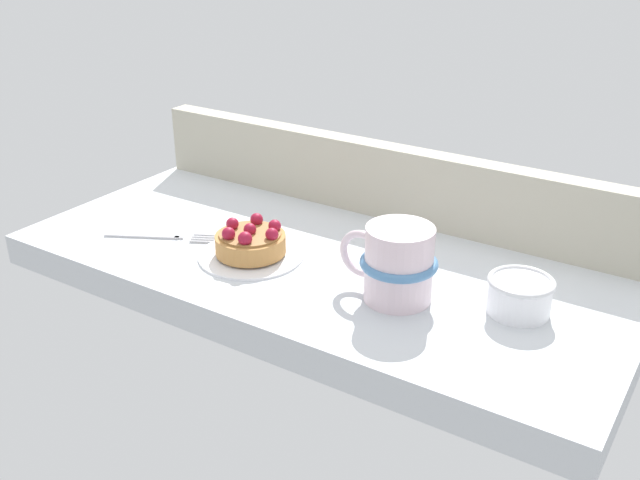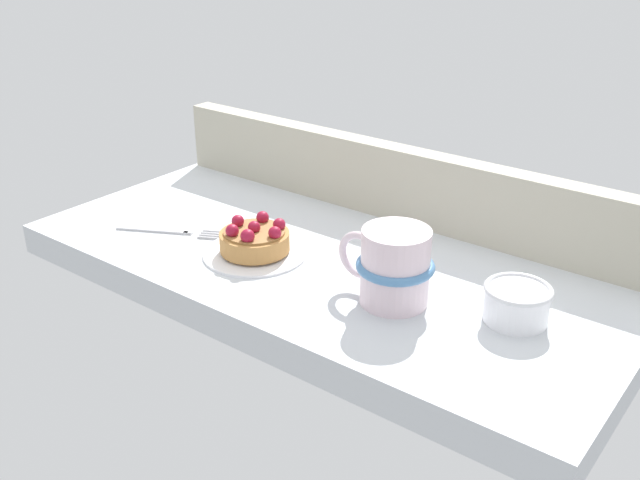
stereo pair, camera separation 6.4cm
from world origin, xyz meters
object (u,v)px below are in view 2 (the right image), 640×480
Objects in this scene: sugar_bowl at (515,304)px; dessert_plate at (255,252)px; raspberry_tart at (255,239)px; coffee_mug at (393,266)px; dessert_fork at (172,231)px.

dessert_plate is at bearing -172.06° from sugar_bowl.
coffee_mug reaches higher than raspberry_tart.
raspberry_tart is at bearing -172.05° from sugar_bowl.
dessert_fork is 47.80cm from sugar_bowl.
coffee_mug is at bearing 4.18° from dessert_fork.
dessert_plate is at bearing 169.05° from raspberry_tart.
dessert_fork is (-13.67, -2.05, -1.92)cm from raspberry_tart.
raspberry_tart is 0.74× the size of coffee_mug.
dessert_plate is 0.93× the size of dessert_fork.
dessert_plate is 13.79cm from dessert_fork.
dessert_fork is at bearing -171.44° from dessert_plate.
dessert_fork is at bearing -175.82° from coffee_mug.
coffee_mug is at bearing 1.28° from raspberry_tart.
dessert_fork is (-34.32, -2.51, -4.20)cm from coffee_mug.
raspberry_tart is at bearing -10.95° from dessert_plate.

